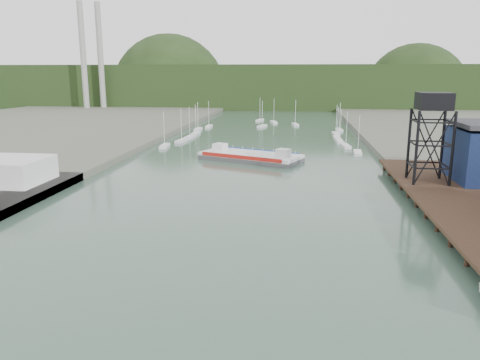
# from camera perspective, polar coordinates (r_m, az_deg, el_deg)

# --- Properties ---
(east_pier) EXTENTS (14.00, 70.00, 2.45)m
(east_pier) POSITION_cam_1_polar(r_m,az_deg,el_deg) (80.37, 25.42, -2.47)
(east_pier) COLOR black
(east_pier) RESTS_ON ground
(lift_tower) EXTENTS (6.50, 6.50, 16.00)m
(lift_tower) POSITION_cam_1_polar(r_m,az_deg,el_deg) (89.96, 22.52, 8.24)
(lift_tower) COLOR black
(lift_tower) RESTS_ON east_pier
(marina_sailboats) EXTENTS (57.71, 92.65, 0.90)m
(marina_sailboats) POSITION_cam_1_polar(r_m,az_deg,el_deg) (168.84, 3.24, 5.74)
(marina_sailboats) COLOR silver
(marina_sailboats) RESTS_ON ground
(smokestacks) EXTENTS (11.20, 8.20, 60.00)m
(smokestacks) POSITION_cam_1_polar(r_m,az_deg,el_deg) (286.49, -17.60, 14.09)
(smokestacks) COLOR gray
(smokestacks) RESTS_ON ground
(distant_hills) EXTENTS (500.00, 120.00, 80.00)m
(distant_hills) POSITION_cam_1_polar(r_m,az_deg,el_deg) (330.55, 4.56, 11.00)
(distant_hills) COLOR black
(distant_hills) RESTS_ON ground
(chain_ferry) EXTENTS (27.06, 19.07, 3.62)m
(chain_ferry) POSITION_cam_1_polar(r_m,az_deg,el_deg) (117.36, 1.28, 2.91)
(chain_ferry) COLOR #454547
(chain_ferry) RESTS_ON ground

